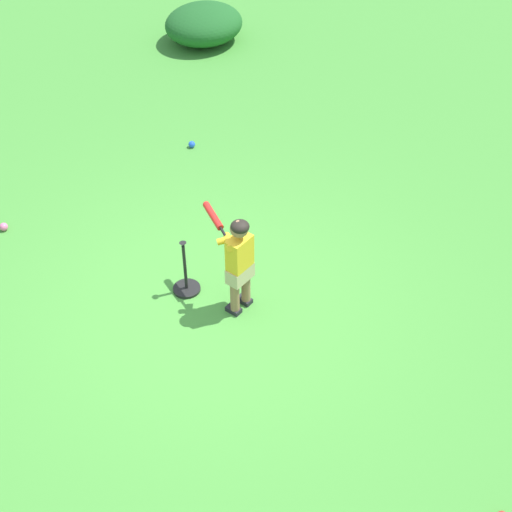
# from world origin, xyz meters

# --- Properties ---
(ground_plane) EXTENTS (40.00, 40.00, 0.00)m
(ground_plane) POSITION_xyz_m (0.00, 0.00, 0.00)
(ground_plane) COLOR #479338
(child_batter) EXTENTS (0.69, 0.49, 1.08)m
(child_batter) POSITION_xyz_m (0.24, 0.15, 0.65)
(child_batter) COLOR #232328
(child_batter) RESTS_ON ground
(play_ball_midfield) EXTENTS (0.09, 0.09, 0.09)m
(play_ball_midfield) POSITION_xyz_m (-2.66, -0.15, 0.05)
(play_ball_midfield) COLOR pink
(play_ball_midfield) RESTS_ON ground
(play_ball_center_lawn) EXTENTS (0.09, 0.09, 0.09)m
(play_ball_center_lawn) POSITION_xyz_m (-1.83, 2.35, 0.04)
(play_ball_center_lawn) COLOR blue
(play_ball_center_lawn) RESTS_ON ground
(batting_tee) EXTENTS (0.28, 0.28, 0.62)m
(batting_tee) POSITION_xyz_m (-0.34, 0.08, 0.10)
(batting_tee) COLOR black
(batting_tee) RESTS_ON ground
(shrub_left_background) EXTENTS (1.22, 1.35, 0.59)m
(shrub_left_background) POSITION_xyz_m (-3.50, 5.18, 0.30)
(shrub_left_background) COLOR #1E5B23
(shrub_left_background) RESTS_ON ground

